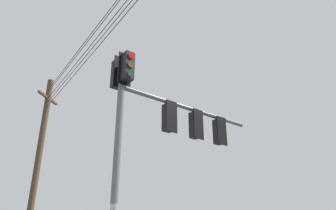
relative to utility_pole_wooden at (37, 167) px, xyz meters
The scene contains 2 objects.
signal_mast_assembly 8.96m from the utility_pole_wooden, 28.64° to the left, with size 2.74×5.35×6.88m.
utility_pole_wooden is the anchor object (origin of this frame).
Camera 1 is at (8.81, -0.13, 1.68)m, focal length 34.23 mm.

